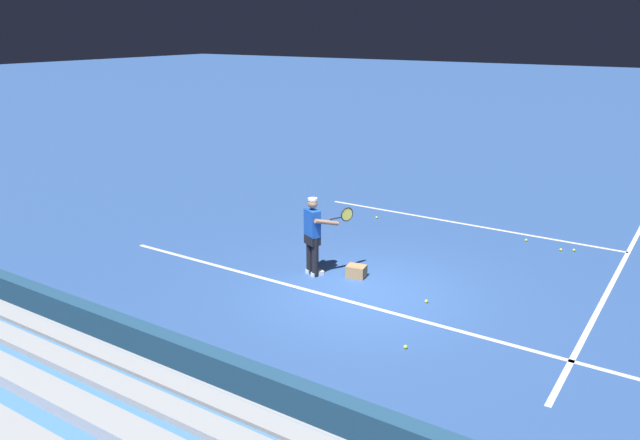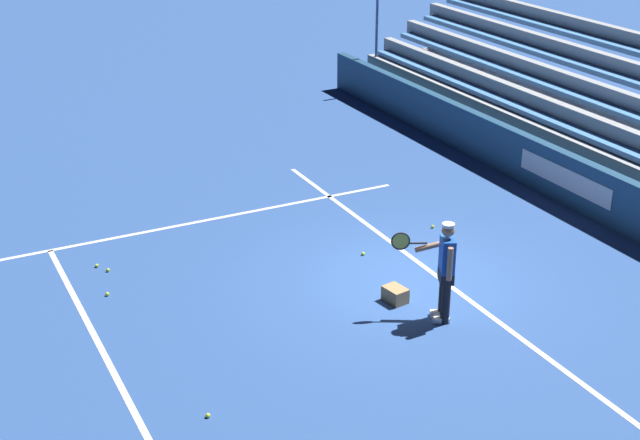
{
  "view_description": "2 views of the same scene",
  "coord_description": "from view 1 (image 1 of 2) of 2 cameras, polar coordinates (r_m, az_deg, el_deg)",
  "views": [
    {
      "loc": [
        5.59,
        -10.15,
        5.16
      ],
      "look_at": [
        -1.12,
        0.1,
        1.33
      ],
      "focal_mm": 35.0,
      "sensor_mm": 36.0,
      "label": 1
    },
    {
      "loc": [
        -11.84,
        7.78,
        7.41
      ],
      "look_at": [
        0.44,
        1.58,
        1.31
      ],
      "focal_mm": 50.0,
      "sensor_mm": 36.0,
      "label": 2
    }
  ],
  "objects": [
    {
      "name": "back_wall_sponsor_board",
      "position": [
        8.98,
        -11.8,
        -13.96
      ],
      "size": [
        23.59,
        0.25,
        1.1
      ],
      "color": "navy",
      "rests_on": "ground"
    },
    {
      "name": "tennis_ball_by_box",
      "position": [
        10.71,
        7.82,
        -11.42
      ],
      "size": [
        0.07,
        0.07,
        0.07
      ],
      "primitive_type": "sphere",
      "color": "#CCE533",
      "rests_on": "ground"
    },
    {
      "name": "court_sideline_white",
      "position": [
        15.14,
        25.57,
        -4.35
      ],
      "size": [
        0.1,
        12.0,
        0.01
      ],
      "primitive_type": "cube",
      "color": "white",
      "rests_on": "ground"
    },
    {
      "name": "court_baseline_white",
      "position": [
        12.29,
        2.87,
        -7.48
      ],
      "size": [
        12.0,
        0.1,
        0.01
      ],
      "primitive_type": "cube",
      "color": "white",
      "rests_on": "ground"
    },
    {
      "name": "ground_plane",
      "position": [
        12.69,
        4.02,
        -6.69
      ],
      "size": [
        160.0,
        160.0,
        0.0
      ],
      "primitive_type": "plane",
      "color": "#2D5193"
    },
    {
      "name": "ball_box_cardboard",
      "position": [
        13.41,
        3.34,
        -4.7
      ],
      "size": [
        0.44,
        0.36,
        0.26
      ],
      "primitive_type": "cube",
      "rotation": [
        0.0,
        0.0,
        0.17
      ],
      "color": "#A87F51",
      "rests_on": "ground"
    },
    {
      "name": "tennis_ball_stray_back",
      "position": [
        16.41,
        18.33,
        -1.76
      ],
      "size": [
        0.07,
        0.07,
        0.07
      ],
      "primitive_type": "sphere",
      "color": "#CCE533",
      "rests_on": "ground"
    },
    {
      "name": "tennis_ball_far_right",
      "position": [
        16.0,
        21.16,
        -2.55
      ],
      "size": [
        0.07,
        0.07,
        0.07
      ],
      "primitive_type": "sphere",
      "color": "#CCE533",
      "rests_on": "ground"
    },
    {
      "name": "tennis_player",
      "position": [
        13.26,
        -0.59,
        -1.41
      ],
      "size": [
        0.87,
        0.91,
        1.71
      ],
      "color": "black",
      "rests_on": "ground"
    },
    {
      "name": "tennis_ball_near_player",
      "position": [
        12.4,
        9.7,
        -7.34
      ],
      "size": [
        0.07,
        0.07,
        0.07
      ],
      "primitive_type": "sphere",
      "color": "#CCE533",
      "rests_on": "ground"
    },
    {
      "name": "tennis_ball_midcourt",
      "position": [
        16.09,
        22.2,
        -2.57
      ],
      "size": [
        0.07,
        0.07,
        0.07
      ],
      "primitive_type": "sphere",
      "color": "#CCE533",
      "rests_on": "ground"
    },
    {
      "name": "court_service_line_white",
      "position": [
        17.4,
        12.94,
        -0.33
      ],
      "size": [
        8.22,
        0.1,
        0.01
      ],
      "primitive_type": "cube",
      "color": "white",
      "rests_on": "ground"
    },
    {
      "name": "tennis_ball_far_left",
      "position": [
        17.47,
        5.21,
        0.23
      ],
      "size": [
        0.07,
        0.07,
        0.07
      ],
      "primitive_type": "sphere",
      "color": "#CCE533",
      "rests_on": "ground"
    }
  ]
}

